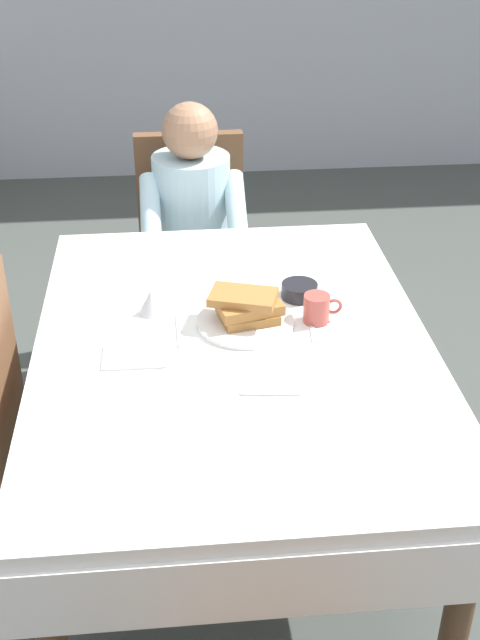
{
  "coord_description": "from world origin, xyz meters",
  "views": [
    {
      "loc": [
        -0.16,
        -1.89,
        1.93
      ],
      "look_at": [
        0.02,
        0.02,
        0.79
      ],
      "focal_mm": 45.13,
      "sensor_mm": 36.0,
      "label": 1
    }
  ],
  "objects_px": {
    "breakfast_stack": "(247,306)",
    "syrup_pitcher": "(151,302)",
    "plate_breakfast": "(245,322)",
    "dining_table_main": "(234,367)",
    "cup_coffee": "(317,308)",
    "fork_left_of_plate": "(179,331)",
    "bowl_butter": "(299,290)",
    "knife_right_of_plate": "(312,324)",
    "diner_person": "(193,219)",
    "spoon_near_edge": "(270,394)",
    "chair_diner": "(192,235)"
  },
  "relations": [
    {
      "from": "plate_breakfast",
      "to": "fork_left_of_plate",
      "type": "height_order",
      "value": "plate_breakfast"
    },
    {
      "from": "dining_table_main",
      "to": "chair_diner",
      "type": "xyz_separation_m",
      "value": [
        -0.07,
        1.17,
        -0.12
      ]
    },
    {
      "from": "chair_diner",
      "to": "plate_breakfast",
      "type": "xyz_separation_m",
      "value": [
        0.11,
        -1.09,
        0.22
      ]
    },
    {
      "from": "diner_person",
      "to": "dining_table_main",
      "type": "bearing_deg",
      "value": 93.98
    },
    {
      "from": "bowl_butter",
      "to": "syrup_pitcher",
      "type": "relative_size",
      "value": 1.37
    },
    {
      "from": "plate_breakfast",
      "to": "bowl_butter",
      "type": "xyz_separation_m",
      "value": [
        0.18,
        0.15,
        0.01
      ]
    },
    {
      "from": "plate_breakfast",
      "to": "syrup_pitcher",
      "type": "xyz_separation_m",
      "value": [
        -0.27,
        0.09,
        0.03
      ]
    },
    {
      "from": "chair_diner",
      "to": "plate_breakfast",
      "type": "height_order",
      "value": "chair_diner"
    },
    {
      "from": "fork_left_of_plate",
      "to": "spoon_near_edge",
      "type": "distance_m",
      "value": 0.39
    },
    {
      "from": "bowl_butter",
      "to": "plate_breakfast",
      "type": "bearing_deg",
      "value": -140.84
    },
    {
      "from": "chair_diner",
      "to": "breakfast_stack",
      "type": "distance_m",
      "value": 1.12
    },
    {
      "from": "bowl_butter",
      "to": "knife_right_of_plate",
      "type": "bearing_deg",
      "value": -86.58
    },
    {
      "from": "plate_breakfast",
      "to": "bowl_butter",
      "type": "relative_size",
      "value": 2.55
    },
    {
      "from": "breakfast_stack",
      "to": "knife_right_of_plate",
      "type": "distance_m",
      "value": 0.19
    },
    {
      "from": "bowl_butter",
      "to": "knife_right_of_plate",
      "type": "distance_m",
      "value": 0.17
    },
    {
      "from": "cup_coffee",
      "to": "bowl_butter",
      "type": "relative_size",
      "value": 1.03
    },
    {
      "from": "plate_breakfast",
      "to": "knife_right_of_plate",
      "type": "distance_m",
      "value": 0.19
    },
    {
      "from": "cup_coffee",
      "to": "fork_left_of_plate",
      "type": "xyz_separation_m",
      "value": [
        -0.4,
        -0.02,
        -0.04
      ]
    },
    {
      "from": "bowl_butter",
      "to": "fork_left_of_plate",
      "type": "relative_size",
      "value": 0.61
    },
    {
      "from": "diner_person",
      "to": "spoon_near_edge",
      "type": "distance_m",
      "value": 1.29
    },
    {
      "from": "dining_table_main",
      "to": "plate_breakfast",
      "type": "xyz_separation_m",
      "value": [
        0.04,
        0.08,
        0.1
      ]
    },
    {
      "from": "plate_breakfast",
      "to": "fork_left_of_plate",
      "type": "distance_m",
      "value": 0.19
    },
    {
      "from": "fork_left_of_plate",
      "to": "knife_right_of_plate",
      "type": "distance_m",
      "value": 0.38
    },
    {
      "from": "dining_table_main",
      "to": "cup_coffee",
      "type": "xyz_separation_m",
      "value": [
        0.25,
        0.08,
        0.13
      ]
    },
    {
      "from": "knife_right_of_plate",
      "to": "diner_person",
      "type": "bearing_deg",
      "value": 22.17
    },
    {
      "from": "cup_coffee",
      "to": "knife_right_of_plate",
      "type": "relative_size",
      "value": 0.57
    },
    {
      "from": "plate_breakfast",
      "to": "cup_coffee",
      "type": "height_order",
      "value": "cup_coffee"
    },
    {
      "from": "breakfast_stack",
      "to": "syrup_pitcher",
      "type": "xyz_separation_m",
      "value": [
        -0.27,
        0.09,
        -0.02
      ]
    },
    {
      "from": "plate_breakfast",
      "to": "cup_coffee",
      "type": "bearing_deg",
      "value": -0.3
    },
    {
      "from": "bowl_butter",
      "to": "spoon_near_edge",
      "type": "bearing_deg",
      "value": -107.21
    },
    {
      "from": "knife_right_of_plate",
      "to": "dining_table_main",
      "type": "bearing_deg",
      "value": 109.5
    },
    {
      "from": "diner_person",
      "to": "bowl_butter",
      "type": "bearing_deg",
      "value": 110.35
    },
    {
      "from": "breakfast_stack",
      "to": "fork_left_of_plate",
      "type": "relative_size",
      "value": 1.24
    },
    {
      "from": "dining_table_main",
      "to": "breakfast_stack",
      "type": "relative_size",
      "value": 6.83
    },
    {
      "from": "plate_breakfast",
      "to": "dining_table_main",
      "type": "bearing_deg",
      "value": -116.72
    },
    {
      "from": "diner_person",
      "to": "knife_right_of_plate",
      "type": "height_order",
      "value": "diner_person"
    },
    {
      "from": "syrup_pitcher",
      "to": "diner_person",
      "type": "bearing_deg",
      "value": 79.5
    },
    {
      "from": "breakfast_stack",
      "to": "spoon_near_edge",
      "type": "relative_size",
      "value": 1.49
    },
    {
      "from": "fork_left_of_plate",
      "to": "knife_right_of_plate",
      "type": "height_order",
      "value": "same"
    },
    {
      "from": "breakfast_stack",
      "to": "knife_right_of_plate",
      "type": "relative_size",
      "value": 1.12
    },
    {
      "from": "dining_table_main",
      "to": "diner_person",
      "type": "xyz_separation_m",
      "value": [
        -0.07,
        1.01,
        0.02
      ]
    },
    {
      "from": "bowl_butter",
      "to": "spoon_near_edge",
      "type": "distance_m",
      "value": 0.51
    },
    {
      "from": "knife_right_of_plate",
      "to": "breakfast_stack",
      "type": "bearing_deg",
      "value": 87.22
    },
    {
      "from": "bowl_butter",
      "to": "diner_person",
      "type": "bearing_deg",
      "value": 110.35
    },
    {
      "from": "knife_right_of_plate",
      "to": "spoon_near_edge",
      "type": "relative_size",
      "value": 1.33
    },
    {
      "from": "plate_breakfast",
      "to": "breakfast_stack",
      "type": "distance_m",
      "value": 0.05
    },
    {
      "from": "diner_person",
      "to": "syrup_pitcher",
      "type": "xyz_separation_m",
      "value": [
        -0.16,
        -0.84,
        0.11
      ]
    },
    {
      "from": "breakfast_stack",
      "to": "syrup_pitcher",
      "type": "distance_m",
      "value": 0.29
    },
    {
      "from": "chair_diner",
      "to": "fork_left_of_plate",
      "type": "distance_m",
      "value": 1.13
    },
    {
      "from": "diner_person",
      "to": "fork_left_of_plate",
      "type": "height_order",
      "value": "diner_person"
    }
  ]
}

